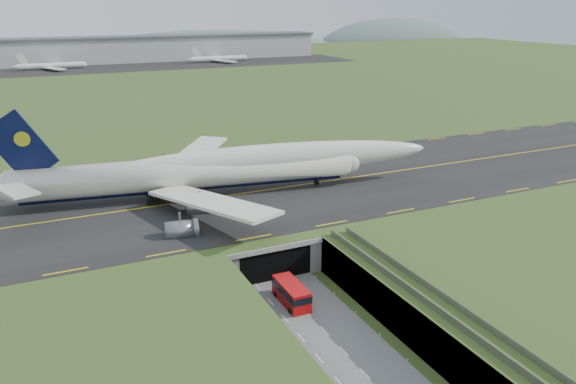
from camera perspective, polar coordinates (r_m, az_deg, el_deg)
name	(u,v)px	position (r m, az deg, el deg)	size (l,w,h in m)	color
ground	(298,304)	(82.76, 1.05, -11.34)	(900.00, 900.00, 0.00)	#364E1F
airfield_deck	(298,286)	(81.30, 1.07, -9.52)	(800.00, 800.00, 6.00)	gray
trench_road	(323,330)	(77.03, 3.56, -13.80)	(12.00, 75.00, 0.20)	slate
taxiway	(223,197)	(108.23, -6.57, -0.46)	(800.00, 44.00, 0.18)	black
tunnel_portal	(255,241)	(94.94, -3.36, -4.98)	(17.00, 22.30, 6.00)	gray
guideway	(450,319)	(71.81, 16.15, -12.33)	(3.00, 53.00, 7.05)	#A8A8A3
jumbo_jet	(221,169)	(108.43, -6.80, 2.34)	(86.83, 56.67, 18.98)	silver
shuttle_tram	(291,293)	(82.01, 0.34, -10.26)	(3.00, 7.69, 3.13)	#B90C0D
cargo_terminal	(79,50)	(366.11, -20.46, 13.32)	(320.00, 67.00, 15.60)	#B2B2B2
distant_hills	(146,58)	(505.57, -14.21, 13.06)	(700.00, 91.00, 60.00)	slate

